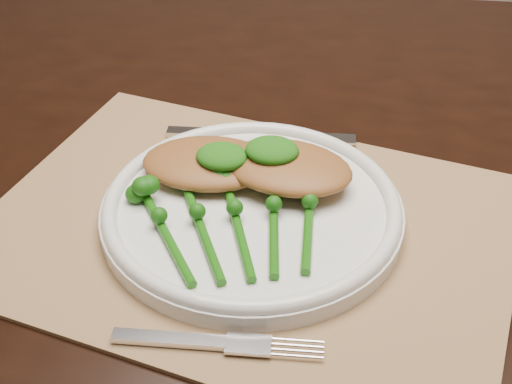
% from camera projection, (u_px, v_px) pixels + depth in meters
% --- Properties ---
extents(dining_table, '(1.64, 0.97, 0.75)m').
position_uv_depth(dining_table, '(317.00, 358.00, 1.04)').
color(dining_table, black).
rests_on(dining_table, ground).
extents(placemat, '(0.56, 0.46, 0.00)m').
position_uv_depth(placemat, '(247.00, 228.00, 0.69)').
color(placemat, '#9C774F').
rests_on(placemat, dining_table).
extents(dinner_plate, '(0.29, 0.29, 0.03)m').
position_uv_depth(dinner_plate, '(252.00, 209.00, 0.69)').
color(dinner_plate, white).
rests_on(dinner_plate, placemat).
extents(knife, '(0.22, 0.04, 0.01)m').
position_uv_depth(knife, '(242.00, 135.00, 0.81)').
color(knife, silver).
rests_on(knife, placemat).
extents(fork, '(0.17, 0.03, 0.01)m').
position_uv_depth(fork, '(231.00, 344.00, 0.57)').
color(fork, silver).
rests_on(fork, placemat).
extents(chicken_fillet_left, '(0.14, 0.10, 0.03)m').
position_uv_depth(chicken_fillet_left, '(208.00, 163.00, 0.72)').
color(chicken_fillet_left, '#9C5F2D').
rests_on(chicken_fillet_left, dinner_plate).
extents(chicken_fillet_right, '(0.15, 0.11, 0.03)m').
position_uv_depth(chicken_fillet_right, '(287.00, 167.00, 0.70)').
color(chicken_fillet_right, '#9C5F2D').
rests_on(chicken_fillet_right, dinner_plate).
extents(pesto_dollop_left, '(0.05, 0.04, 0.02)m').
position_uv_depth(pesto_dollop_left, '(222.00, 156.00, 0.70)').
color(pesto_dollop_left, '#124D0B').
rests_on(pesto_dollop_left, chicken_fillet_left).
extents(pesto_dollop_right, '(0.05, 0.05, 0.02)m').
position_uv_depth(pesto_dollop_right, '(272.00, 150.00, 0.70)').
color(pesto_dollop_right, '#124D0B').
rests_on(pesto_dollop_right, chicken_fillet_right).
extents(broccolini_bundle, '(0.20, 0.21, 0.04)m').
position_uv_depth(broccolini_bundle, '(238.00, 229.00, 0.65)').
color(broccolini_bundle, '#15550B').
rests_on(broccolini_bundle, dinner_plate).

